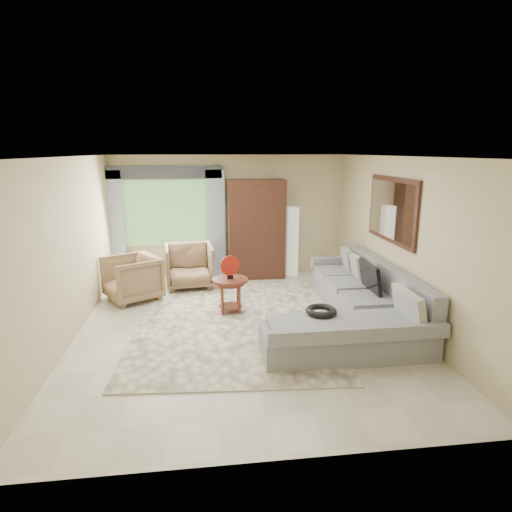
{
  "coord_description": "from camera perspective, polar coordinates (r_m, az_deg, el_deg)",
  "views": [
    {
      "loc": [
        -0.58,
        -6.21,
        2.68
      ],
      "look_at": [
        0.25,
        0.35,
        1.05
      ],
      "focal_mm": 30.0,
      "sensor_mm": 36.0,
      "label": 1
    }
  ],
  "objects": [
    {
      "name": "area_rug",
      "position": [
        6.91,
        -2.88,
        -8.89
      ],
      "size": [
        3.28,
        4.21,
        0.02
      ],
      "primitive_type": "cube",
      "rotation": [
        0.0,
        0.0,
        -0.07
      ],
      "color": "#FAEBC6",
      "rests_on": "ground"
    },
    {
      "name": "garden_hose",
      "position": [
        5.98,
        8.68,
        -7.25
      ],
      "size": [
        0.43,
        0.43,
        0.09
      ],
      "primitive_type": "torus",
      "color": "black",
      "rests_on": "sectional_sofa"
    },
    {
      "name": "wall_mirror",
      "position": [
        7.29,
        17.63,
        5.88
      ],
      "size": [
        0.05,
        1.7,
        1.05
      ],
      "color": "black",
      "rests_on": "wall_right"
    },
    {
      "name": "window",
      "position": [
        9.3,
        -11.94,
        5.65
      ],
      "size": [
        1.8,
        0.04,
        1.4
      ],
      "primitive_type": "cube",
      "color": "#669E59",
      "rests_on": "wall_back"
    },
    {
      "name": "sectional_sofa",
      "position": [
        6.9,
        13.38,
        -6.85
      ],
      "size": [
        2.3,
        3.46,
        0.9
      ],
      "color": "gray",
      "rests_on": "ground"
    },
    {
      "name": "red_disc",
      "position": [
        7.1,
        -3.5,
        -1.26
      ],
      "size": [
        0.33,
        0.13,
        0.34
      ],
      "primitive_type": "cylinder",
      "rotation": [
        1.57,
        0.0,
        0.31
      ],
      "color": "#9D1A0F",
      "rests_on": "coffee_table"
    },
    {
      "name": "ground",
      "position": [
        6.79,
        -1.75,
        -9.41
      ],
      "size": [
        6.0,
        6.0,
        0.0
      ],
      "primitive_type": "plane",
      "color": "silver",
      "rests_on": "ground"
    },
    {
      "name": "curtain_right",
      "position": [
        9.22,
        -5.38,
        4.25
      ],
      "size": [
        0.4,
        0.08,
        2.3
      ],
      "primitive_type": "cube",
      "color": "#9EB7CC",
      "rests_on": "ground"
    },
    {
      "name": "floor_lamp",
      "position": [
        9.39,
        4.81,
        1.96
      ],
      "size": [
        0.24,
        0.24,
        1.5
      ],
      "primitive_type": "cube",
      "color": "silver",
      "rests_on": "ground"
    },
    {
      "name": "armchair_right",
      "position": [
        8.67,
        -8.87,
        -1.33
      ],
      "size": [
        1.01,
        1.03,
        0.86
      ],
      "primitive_type": "imported",
      "rotation": [
        0.0,
        0.0,
        0.09
      ],
      "color": "#8C6D4C",
      "rests_on": "ground"
    },
    {
      "name": "tv_screen",
      "position": [
        7.06,
        14.98,
        -2.74
      ],
      "size": [
        0.14,
        0.74,
        0.48
      ],
      "primitive_type": "cube",
      "rotation": [
        0.0,
        -0.17,
        0.0
      ],
      "color": "black",
      "rests_on": "sectional_sofa"
    },
    {
      "name": "potted_plant",
      "position": [
        9.11,
        -18.7,
        -2.32
      ],
      "size": [
        0.48,
        0.42,
        0.51
      ],
      "primitive_type": "imported",
      "rotation": [
        0.0,
        0.0,
        -0.04
      ],
      "color": "#999999",
      "rests_on": "ground"
    },
    {
      "name": "curtain_left",
      "position": [
        9.39,
        -18.31,
        3.79
      ],
      "size": [
        0.4,
        0.08,
        2.3
      ],
      "primitive_type": "cube",
      "color": "#9EB7CC",
      "rests_on": "ground"
    },
    {
      "name": "valance",
      "position": [
        9.15,
        -12.25,
        10.86
      ],
      "size": [
        2.4,
        0.12,
        0.26
      ],
      "primitive_type": "cube",
      "color": "#1E232D",
      "rests_on": "wall_back"
    },
    {
      "name": "armoire",
      "position": [
        9.14,
        0.01,
        3.6
      ],
      "size": [
        1.2,
        0.55,
        2.1
      ],
      "primitive_type": "cube",
      "color": "#331911",
      "rests_on": "ground"
    },
    {
      "name": "armchair_left",
      "position": [
        8.14,
        -16.22,
        -2.89
      ],
      "size": [
        1.22,
        1.21,
        0.82
      ],
      "primitive_type": "imported",
      "rotation": [
        0.0,
        0.0,
        -1.04
      ],
      "color": "#977952",
      "rests_on": "ground"
    },
    {
      "name": "coffee_table",
      "position": [
        7.25,
        -3.44,
        -5.2
      ],
      "size": [
        0.6,
        0.6,
        0.6
      ],
      "rotation": [
        0.0,
        0.0,
        0.38
      ],
      "color": "#4C2114",
      "rests_on": "ground"
    }
  ]
}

